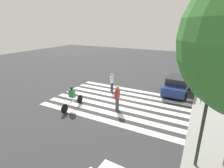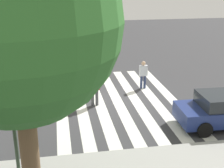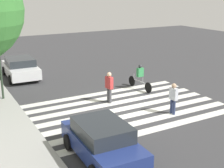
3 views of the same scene
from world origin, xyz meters
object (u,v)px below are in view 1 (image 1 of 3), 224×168
object	(u,v)px
pedestrian_child_with_backpack	(117,96)
cyclist_mid_street	(72,97)
pedestrian_adult_tall_backpack	(112,81)
traffic_light	(203,101)
car_parked_far_curb	(177,85)

from	to	relation	value
pedestrian_child_with_backpack	cyclist_mid_street	bearing A→B (deg)	-74.43
pedestrian_adult_tall_backpack	pedestrian_child_with_backpack	xyz separation A→B (m)	(3.02, 1.99, 0.08)
traffic_light	pedestrian_child_with_backpack	size ratio (longest dim) A/B	2.42
traffic_light	car_parked_far_curb	world-z (taller)	traffic_light
traffic_light	cyclist_mid_street	world-z (taller)	traffic_light
cyclist_mid_street	pedestrian_child_with_backpack	bearing A→B (deg)	110.68
pedestrian_child_with_backpack	pedestrian_adult_tall_backpack	bearing A→B (deg)	-154.15
pedestrian_adult_tall_backpack	cyclist_mid_street	xyz separation A→B (m)	(4.24, -0.88, -0.04)
car_parked_far_curb	cyclist_mid_street	bearing A→B (deg)	-41.33
car_parked_far_curb	traffic_light	bearing A→B (deg)	14.04
pedestrian_adult_tall_backpack	cyclist_mid_street	bearing A→B (deg)	163.02
pedestrian_adult_tall_backpack	pedestrian_child_with_backpack	bearing A→B (deg)	-151.96
pedestrian_child_with_backpack	cyclist_mid_street	size ratio (longest dim) A/B	0.73
traffic_light	pedestrian_adult_tall_backpack	size ratio (longest dim) A/B	2.62
cyclist_mid_street	car_parked_far_curb	xyz separation A→B (m)	(-6.41, 6.00, -0.12)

